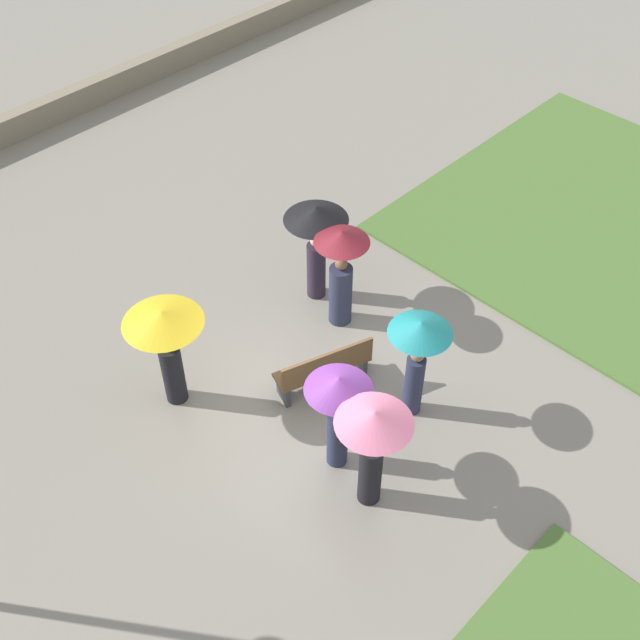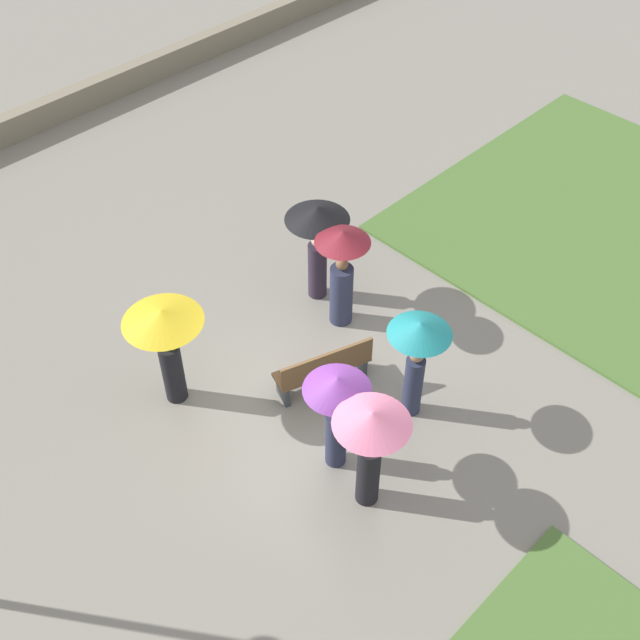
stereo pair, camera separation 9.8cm
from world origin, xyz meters
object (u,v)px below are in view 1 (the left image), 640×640
Objects in this scene: crowd_person_teal at (418,349)px; crowd_person_yellow at (166,335)px; crowd_person_purple at (338,402)px; crowd_person_pink at (373,437)px; park_bench at (324,368)px; crowd_person_black at (316,231)px; crowd_person_maroon at (341,267)px.

crowd_person_teal reaches higher than crowd_person_yellow.
crowd_person_purple is at bearing -9.14° from crowd_person_teal.
crowd_person_purple is (-0.14, -0.76, -0.05)m from crowd_person_pink.
crowd_person_pink is at bearing -25.32° from crowd_person_purple.
park_bench is 0.87× the size of crowd_person_purple.
crowd_person_teal is at bearing -148.09° from crowd_person_pink.
crowd_person_yellow is (3.25, 0.12, -0.02)m from crowd_person_black.
crowd_person_pink is 1.01× the size of crowd_person_yellow.
crowd_person_pink is at bearing 16.86° from crowd_person_teal.
crowd_person_black reaches higher than crowd_person_yellow.
crowd_person_black reaches higher than crowd_person_teal.
crowd_person_purple is 0.98× the size of crowd_person_yellow.
park_bench is at bearing -154.49° from crowd_person_black.
crowd_person_teal is 1.52m from crowd_person_purple.
crowd_person_black reaches higher than crowd_person_pink.
crowd_person_purple is 0.96× the size of crowd_person_black.
crowd_person_black is at bearing 124.85° from crowd_person_purple.
crowd_person_pink is 1.04× the size of crowd_person_purple.
crowd_person_yellow is (0.90, -2.62, 0.08)m from crowd_person_purple.
crowd_person_maroon reaches higher than crowd_person_black.
park_bench is 0.83× the size of crowd_person_maroon.
park_bench is 2.52m from crowd_person_yellow.
crowd_person_maroon is at bearing 117.96° from crowd_person_purple.
crowd_person_pink is at bearing 80.63° from park_bench.
crowd_person_pink is at bearing -36.72° from crowd_person_maroon.
crowd_person_yellow reaches higher than park_bench.
crowd_person_maroon is at bearing -126.69° from park_bench.
crowd_person_yellow is at bearing -21.52° from park_bench.
crowd_person_black is at bearing 173.47° from crowd_person_yellow.
crowd_person_yellow is (3.08, -0.63, 0.21)m from crowd_person_maroon.
crowd_person_maroon is 1.03× the size of crowd_person_yellow.
crowd_person_purple is at bearing -152.91° from crowd_person_black.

